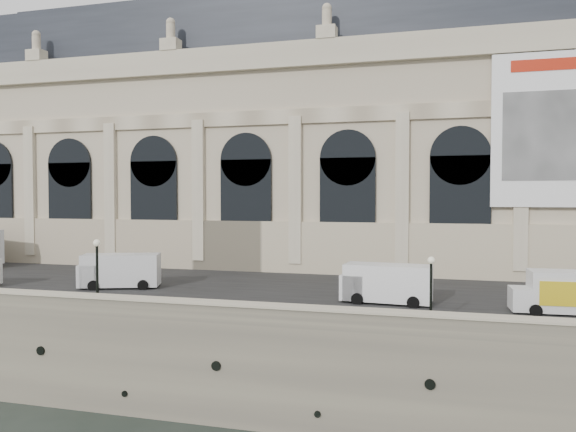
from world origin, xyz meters
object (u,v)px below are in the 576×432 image
object	(u,v)px
van_b	(116,271)
box_truck	(571,293)
lamp_left	(97,274)
van_c	(382,283)
lamp_right	(431,292)

from	to	relation	value
van_b	box_truck	xyz separation A→B (m)	(33.00, -1.24, -0.04)
box_truck	lamp_left	size ratio (longest dim) A/B	1.50
van_b	van_c	size ratio (longest dim) A/B	1.06
van_b	lamp_left	xyz separation A→B (m)	(3.37, -7.52, 0.87)
van_b	lamp_left	size ratio (longest dim) A/B	1.45
van_b	van_c	distance (m)	21.27
van_c	lamp_left	bearing A→B (deg)	-159.06
van_b	lamp_left	world-z (taller)	lamp_left
box_truck	lamp_left	xyz separation A→B (m)	(-29.63, -6.28, 0.91)
box_truck	lamp_right	bearing A→B (deg)	-145.04
van_b	lamp_right	world-z (taller)	lamp_right
van_c	box_truck	size ratio (longest dim) A/B	0.91
van_b	box_truck	distance (m)	33.03
lamp_right	lamp_left	bearing A→B (deg)	-178.85
van_c	lamp_left	size ratio (longest dim) A/B	1.36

